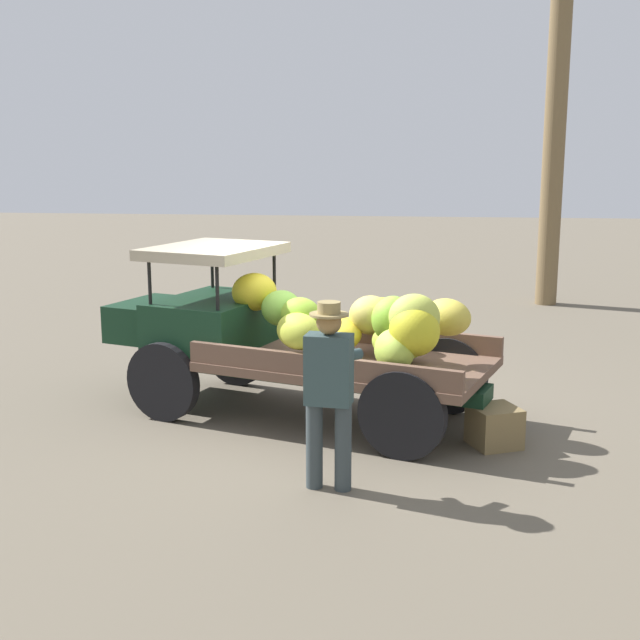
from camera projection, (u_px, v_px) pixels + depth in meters
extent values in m
plane|color=#665D4D|center=(320.00, 412.00, 9.52)|extent=(60.00, 60.00, 0.00)
cube|color=#12321E|center=(312.00, 375.00, 9.26)|extent=(3.94, 1.64, 0.16)
cylinder|color=black|center=(163.00, 382.00, 9.16)|extent=(0.89, 0.40, 0.89)
cylinder|color=black|center=(237.00, 351.00, 10.58)|extent=(0.89, 0.40, 0.89)
cylinder|color=black|center=(402.00, 415.00, 8.00)|extent=(0.89, 0.40, 0.89)
cylinder|color=black|center=(449.00, 375.00, 9.42)|extent=(0.89, 0.40, 0.89)
cube|color=brown|center=(349.00, 363.00, 9.04)|extent=(3.38, 2.56, 0.10)
cube|color=brown|center=(318.00, 366.00, 8.30)|extent=(2.88, 1.00, 0.22)
cube|color=brown|center=(376.00, 335.00, 9.72)|extent=(2.88, 1.00, 0.22)
cube|color=#12321E|center=(216.00, 321.00, 9.68)|extent=(1.51, 1.78, 0.55)
cube|color=#12321E|center=(153.00, 319.00, 10.06)|extent=(0.99, 1.23, 0.44)
cylinder|color=black|center=(150.00, 280.00, 9.18)|extent=(0.04, 0.04, 0.55)
cylinder|color=black|center=(212.00, 266.00, 10.32)|extent=(0.04, 0.04, 0.55)
cylinder|color=black|center=(217.00, 285.00, 8.81)|extent=(0.04, 0.04, 0.55)
cylinder|color=black|center=(274.00, 270.00, 9.96)|extent=(0.04, 0.04, 0.55)
cube|color=#B3A68A|center=(214.00, 251.00, 9.51)|extent=(1.63, 1.82, 0.12)
ellipsoid|color=#BBC94B|center=(414.00, 317.00, 8.20)|extent=(0.55, 0.50, 0.52)
ellipsoid|color=#AECA3D|center=(399.00, 342.00, 8.88)|extent=(0.74, 0.70, 0.52)
ellipsoid|color=gold|center=(299.00, 331.00, 8.50)|extent=(0.77, 0.76, 0.50)
ellipsoid|color=#C6B251|center=(371.00, 315.00, 9.13)|extent=(0.61, 0.64, 0.52)
ellipsoid|color=#8AB92E|center=(301.00, 315.00, 8.74)|extent=(0.60, 0.55, 0.39)
ellipsoid|color=gold|center=(337.00, 334.00, 9.22)|extent=(0.88, 0.88, 0.53)
ellipsoid|color=#86C342|center=(281.00, 308.00, 9.15)|extent=(0.65, 0.65, 0.43)
ellipsoid|color=#ADCB46|center=(394.00, 350.00, 8.24)|extent=(0.65, 0.67, 0.49)
ellipsoid|color=gold|center=(414.00, 331.00, 8.15)|extent=(0.74, 0.76, 0.60)
ellipsoid|color=gold|center=(254.00, 292.00, 9.38)|extent=(0.67, 0.70, 0.55)
ellipsoid|color=gold|center=(447.00, 317.00, 8.70)|extent=(0.67, 0.64, 0.41)
ellipsoid|color=gold|center=(380.00, 313.00, 9.38)|extent=(0.64, 0.62, 0.39)
ellipsoid|color=#81B934|center=(393.00, 319.00, 8.82)|extent=(0.63, 0.66, 0.56)
cylinder|color=#364043|center=(314.00, 445.00, 7.32)|extent=(0.15, 0.15, 0.78)
cylinder|color=#364043|center=(343.00, 447.00, 7.26)|extent=(0.15, 0.15, 0.78)
cube|color=#334849|center=(329.00, 369.00, 7.15)|extent=(0.42, 0.28, 0.62)
cylinder|color=#334849|center=(320.00, 356.00, 7.25)|extent=(0.30, 0.39, 0.10)
cylinder|color=#334849|center=(343.00, 357.00, 7.20)|extent=(0.35, 0.36, 0.10)
sphere|color=olive|center=(329.00, 322.00, 7.07)|extent=(0.22, 0.22, 0.22)
cylinder|color=#998350|center=(329.00, 314.00, 7.05)|extent=(0.34, 0.34, 0.02)
cylinder|color=#998350|center=(329.00, 308.00, 7.04)|extent=(0.20, 0.20, 0.10)
cube|color=olive|center=(494.00, 426.00, 8.39)|extent=(0.60, 0.60, 0.41)
cylinder|color=brown|center=(557.00, 98.00, 15.56)|extent=(0.41, 0.41, 7.89)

